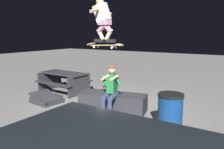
% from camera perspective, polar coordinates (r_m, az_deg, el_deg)
% --- Properties ---
extents(ground_plane, '(40.00, 40.00, 0.00)m').
position_cam_1_polar(ground_plane, '(6.62, -0.25, -8.70)').
color(ground_plane, slate).
extents(ledge_box_main, '(1.96, 1.05, 0.49)m').
position_cam_1_polar(ledge_box_main, '(6.45, 0.18, -6.94)').
color(ledge_box_main, '#28282D').
rests_on(ledge_box_main, ground).
extents(person_sitting_on_ledge, '(0.59, 0.78, 1.32)m').
position_cam_1_polar(person_sitting_on_ledge, '(5.93, -0.36, -3.52)').
color(person_sitting_on_ledge, '#2D3856').
rests_on(person_sitting_on_ledge, ground).
extents(skateboard, '(1.02, 0.22, 0.13)m').
position_cam_1_polar(skateboard, '(5.89, -1.86, 7.37)').
color(skateboard, '#AD8451').
extents(skater_airborne, '(0.62, 0.89, 1.12)m').
position_cam_1_polar(skater_airborne, '(5.92, -2.36, 14.04)').
color(skater_airborne, black).
extents(kicker_ramp, '(0.98, 0.84, 0.42)m').
position_cam_1_polar(kicker_ramp, '(7.52, -16.15, -6.24)').
color(kicker_ramp, '#28282D').
rests_on(kicker_ramp, ground).
extents(picnic_table_back, '(1.75, 1.40, 0.75)m').
position_cam_1_polar(picnic_table_back, '(8.56, -12.05, -1.11)').
color(picnic_table_back, '#28282D').
rests_on(picnic_table_back, ground).
extents(trash_bin, '(0.56, 0.56, 0.86)m').
position_cam_1_polar(trash_bin, '(5.22, 14.41, -9.25)').
color(trash_bin, navy).
rests_on(trash_bin, ground).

